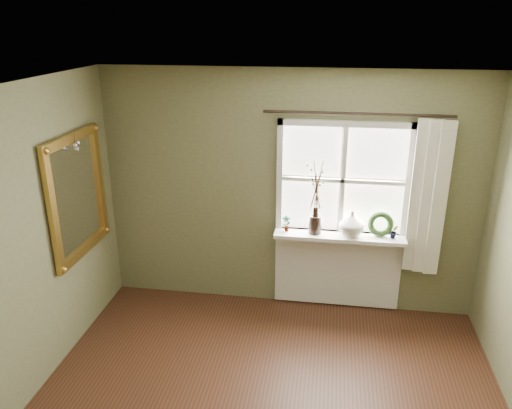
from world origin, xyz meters
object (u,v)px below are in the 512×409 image
at_px(dark_jug, 315,224).
at_px(gilt_mirror, 78,195).
at_px(wreath, 380,227).
at_px(cream_vase, 352,223).

distance_m(dark_jug, gilt_mirror, 2.39).
relative_size(wreath, gilt_mirror, 0.22).
bearing_deg(dark_jug, gilt_mirror, -163.54).
bearing_deg(cream_vase, gilt_mirror, -165.78).
distance_m(dark_jug, cream_vase, 0.38).
bearing_deg(gilt_mirror, wreath, 13.57).
height_order(cream_vase, wreath, cream_vase).
bearing_deg(dark_jug, wreath, 3.40).
height_order(dark_jug, wreath, wreath).
height_order(dark_jug, cream_vase, cream_vase).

